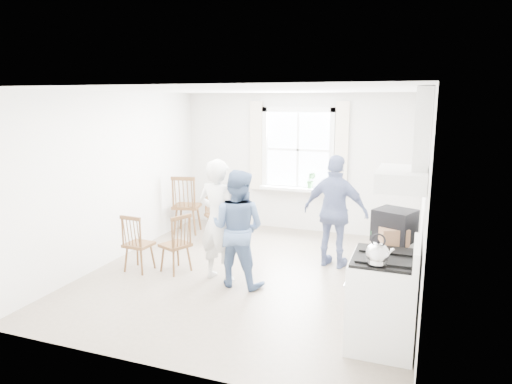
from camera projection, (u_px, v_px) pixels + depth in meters
name	position (u px, v px, depth m)	size (l,w,h in m)	color
room_shell	(252.00, 186.00, 6.33)	(4.62, 5.12, 2.64)	gray
window_assembly	(297.00, 155.00, 8.55)	(1.88, 0.24, 1.70)	white
range_hood	(409.00, 162.00, 4.28)	(0.45, 0.76, 0.94)	white
shelf_unit	(227.00, 205.00, 9.12)	(0.40, 0.30, 0.80)	gray
gas_stove	(383.00, 300.00, 4.61)	(0.68, 0.76, 1.12)	white
kettle	(378.00, 254.00, 4.28)	(0.22, 0.22, 0.31)	silver
low_cabinet	(394.00, 279.00, 5.24)	(0.50, 0.55, 0.90)	white
stereo_stack	(395.00, 225.00, 5.14)	(0.52, 0.50, 0.37)	black
cardboard_box	(394.00, 236.00, 5.03)	(0.30, 0.21, 0.19)	#8E6444
windsor_chair_a	(185.00, 199.00, 8.43)	(0.55, 0.55, 1.11)	#4D3019
windsor_chair_b	(134.00, 238.00, 6.56)	(0.39, 0.38, 0.86)	#4D3019
windsor_chair_c	(179.00, 237.00, 6.54)	(0.48, 0.48, 0.88)	#4D3019
person_left	(218.00, 220.00, 6.24)	(0.62, 0.62, 1.70)	silver
person_mid	(238.00, 228.00, 6.08)	(0.77, 0.77, 1.58)	#4D658F
person_right	(335.00, 212.00, 6.75)	(0.99, 0.99, 1.69)	navy
potted_plant	(311.00, 180.00, 8.47)	(0.17, 0.17, 0.31)	#2E682E
windsor_chair_d	(213.00, 208.00, 8.09)	(0.56, 0.55, 0.95)	#4D3019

